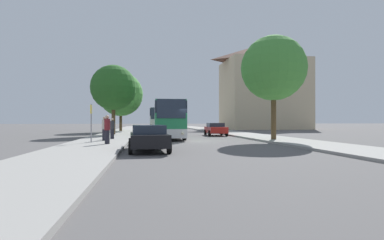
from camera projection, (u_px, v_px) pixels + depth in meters
The scene contains 15 objects.
ground_plane at pixel (194, 141), 23.62m from camera, with size 300.00×300.00×0.00m, color #565454.
sidewalk_left at pixel (103, 141), 22.56m from camera, with size 4.00×120.00×0.15m, color gray.
sidewalk_right at pixel (278, 139), 24.67m from camera, with size 4.00×120.00×0.15m, color gray.
building_right_background at pixel (263, 86), 59.21m from camera, with size 15.26×11.51×16.88m.
bus_front at pixel (168, 119), 27.87m from camera, with size 2.89×11.13×3.26m.
bus_middle at pixel (159, 120), 43.12m from camera, with size 3.04×11.09×3.31m.
parked_car_left_curb at pixel (148, 137), 15.72m from camera, with size 2.22×4.64×1.38m.
parked_car_right_near at pixel (216, 129), 32.27m from camera, with size 2.09×4.00×1.38m.
bus_stop_sign at pixel (91, 119), 20.01m from camera, with size 0.08×0.45×2.57m.
pedestrian_waiting_near at pixel (112, 128), 23.97m from camera, with size 0.36×0.36×1.66m.
pedestrian_waiting_far at pixel (107, 129), 18.75m from camera, with size 0.36×0.36×1.81m.
pedestrian_walking_back at pixel (104, 128), 21.93m from camera, with size 0.36×0.36×1.76m.
tree_left_near at pixel (113, 88), 32.26m from camera, with size 4.87×4.87×7.48m.
tree_left_far at pixel (121, 94), 43.15m from camera, with size 6.34×6.34×8.48m.
tree_right_near at pixel (274, 68), 23.51m from camera, with size 5.10×5.10×8.15m.
Camera 1 is at (-3.73, -23.33, 1.59)m, focal length 28.00 mm.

